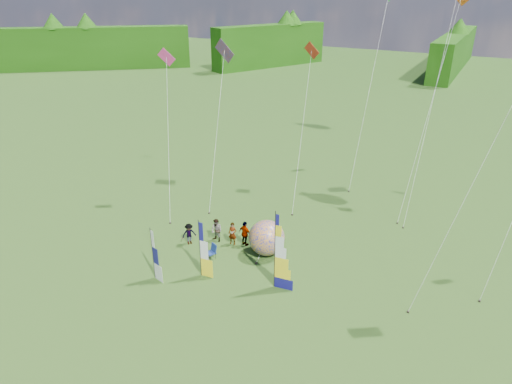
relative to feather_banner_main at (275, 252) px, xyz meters
The scene contains 18 objects.
ground 3.96m from the feather_banner_main, 105.13° to the right, with size 220.00×220.00×0.00m, color #55712E.
treeline_ring 3.44m from the feather_banner_main, 105.13° to the right, with size 210.00×210.00×8.00m, color #21540E, non-canonical shape.
feather_banner_main is the anchor object (origin of this frame).
side_banner_left 4.72m from the feather_banner_main, 165.92° to the right, with size 1.05×0.10×3.80m, color yellow, non-canonical shape.
side_banner_far 7.47m from the feather_banner_main, 158.24° to the right, with size 1.01×0.10×3.43m, color white, non-canonical shape.
bol_inflatable 3.93m from the feather_banner_main, 124.54° to the left, with size 2.43×2.43×2.43m, color #121F99.
spectator_a 5.86m from the feather_banner_main, 147.69° to the left, with size 0.61×0.40×1.67m, color #66594C.
spectator_b 6.77m from the feather_banner_main, 154.70° to the left, with size 0.84×0.41×1.73m, color #66594C.
spectator_c 7.80m from the feather_banner_main, 167.90° to the left, with size 1.02×0.38×1.57m, color #66594C.
spectator_d 5.35m from the feather_banner_main, 139.94° to the left, with size 1.08×0.44×1.84m, color #66594C.
camp_chair 5.46m from the feather_banner_main, behind, with size 0.61×0.61×1.06m, color navy, non-canonical shape.
kite_whale 19.46m from the feather_banner_main, 72.07° to the left, with size 3.68×14.44×22.60m, color black, non-canonical shape.
kite_rainbow_delta 15.11m from the feather_banner_main, 135.91° to the left, with size 6.93×11.76×13.17m, color red, non-canonical shape.
kite_parafoil 12.74m from the feather_banner_main, 21.54° to the left, with size 7.46×8.04×19.38m, color red, non-canonical shape.
small_kite_red 13.65m from the feather_banner_main, 106.96° to the left, with size 4.37×9.55×12.88m, color red, non-canonical shape.
small_kite_orange 17.08m from the feather_banner_main, 70.86° to the left, with size 3.25×9.33×16.92m, color #FF5C17, non-canonical shape.
small_kite_pink 13.72m from the feather_banner_main, 154.98° to the left, with size 5.32×7.06×12.78m, color #EF388F, non-canonical shape.
small_kite_green 20.88m from the feather_banner_main, 91.90° to the left, with size 3.08×11.66×17.06m, color green, non-canonical shape.
Camera 1 is at (10.68, -17.45, 16.82)m, focal length 32.00 mm.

